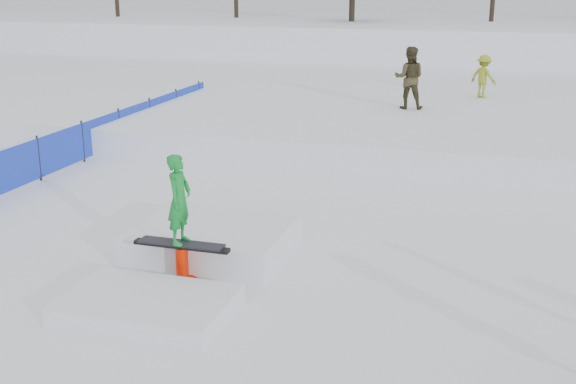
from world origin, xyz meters
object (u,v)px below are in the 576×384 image
(safety_fence, at_px, (83,141))
(walker_ygreen, at_px, (483,76))
(jib_rail_feature, at_px, (197,252))
(walker_olive, at_px, (409,78))

(safety_fence, height_order, walker_ygreen, walker_ygreen)
(jib_rail_feature, bearing_deg, walker_olive, 80.91)
(safety_fence, bearing_deg, jib_rail_feature, -45.24)
(safety_fence, bearing_deg, walker_ygreen, 41.70)
(walker_olive, bearing_deg, walker_ygreen, -132.92)
(walker_olive, height_order, walker_ygreen, walker_olive)
(safety_fence, relative_size, walker_olive, 8.53)
(jib_rail_feature, bearing_deg, safety_fence, 134.76)
(safety_fence, relative_size, walker_ygreen, 11.38)
(safety_fence, distance_m, walker_ygreen, 13.11)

